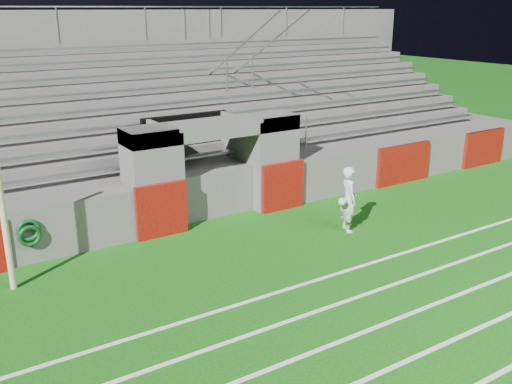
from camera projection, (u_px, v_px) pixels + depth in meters
ground at (292, 262)px, 12.61m from camera, size 90.00×90.00×0.00m
field_post at (4, 216)px, 10.95m from camera, size 0.13×0.13×3.08m
field_markings at (487, 380)px, 8.61m from camera, size 28.00×8.09×0.01m
stadium_structure at (149, 132)px, 18.53m from camera, size 26.00×8.48×5.42m
goalkeeper_with_ball at (348, 199)px, 14.14m from camera, size 0.75×0.71×1.66m
hose_coil at (29, 233)px, 12.22m from camera, size 0.51×0.14×0.62m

